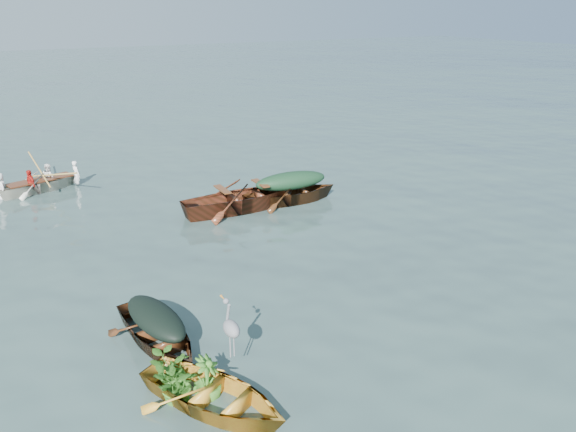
% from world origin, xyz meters
% --- Properties ---
extents(ground, '(140.00, 140.00, 0.00)m').
position_xyz_m(ground, '(0.00, 0.00, 0.00)').
color(ground, '#374E4A').
rests_on(ground, ground).
extents(yellow_dinghy, '(2.63, 3.26, 0.80)m').
position_xyz_m(yellow_dinghy, '(-3.63, -2.76, 0.00)').
color(yellow_dinghy, gold).
rests_on(yellow_dinghy, ground).
extents(dark_covered_boat, '(1.66, 3.29, 0.75)m').
position_xyz_m(dark_covered_boat, '(-3.85, -0.79, 0.00)').
color(dark_covered_boat, '#44230F').
rests_on(dark_covered_boat, ground).
extents(green_tarp_boat, '(4.06, 1.51, 0.90)m').
position_xyz_m(green_tarp_boat, '(1.71, 4.43, 0.00)').
color(green_tarp_boat, '#442310').
rests_on(green_tarp_boat, ground).
extents(open_wooden_boat, '(4.79, 1.52, 1.14)m').
position_xyz_m(open_wooden_boat, '(0.20, 4.54, 0.00)').
color(open_wooden_boat, maroon).
rests_on(open_wooden_boat, ground).
extents(rowed_boat, '(3.64, 1.96, 0.79)m').
position_xyz_m(rowed_boat, '(-4.51, 9.15, 0.00)').
color(rowed_boat, silver).
rests_on(rowed_boat, ground).
extents(dark_tarp_cover, '(0.91, 1.81, 0.40)m').
position_xyz_m(dark_tarp_cover, '(-3.85, -0.79, 0.57)').
color(dark_tarp_cover, black).
rests_on(dark_tarp_cover, dark_covered_boat).
extents(green_tarp_cover, '(2.23, 0.83, 0.52)m').
position_xyz_m(green_tarp_cover, '(1.71, 4.43, 0.71)').
color(green_tarp_cover, '#14321E').
rests_on(green_tarp_cover, green_tarp_boat).
extents(thwart_benches, '(2.40, 0.91, 0.04)m').
position_xyz_m(thwart_benches, '(0.20, 4.54, 0.59)').
color(thwart_benches, '#532A13').
rests_on(thwart_benches, open_wooden_boat).
extents(heron, '(0.44, 0.49, 0.92)m').
position_xyz_m(heron, '(-3.18, -2.45, 0.86)').
color(heron, gray).
rests_on(heron, yellow_dinghy).
extents(dinghy_weeds, '(1.05, 1.13, 0.60)m').
position_xyz_m(dinghy_weeds, '(-3.88, -2.27, 0.70)').
color(dinghy_weeds, '#27641A').
rests_on(dinghy_weeds, yellow_dinghy).
extents(rowers, '(2.61, 1.58, 0.76)m').
position_xyz_m(rowers, '(-4.51, 9.15, 0.77)').
color(rowers, white).
rests_on(rowers, rowed_boat).
extents(oars, '(1.29, 2.66, 0.06)m').
position_xyz_m(oars, '(-4.51, 9.15, 0.42)').
color(oars, '#A8833F').
rests_on(oars, rowed_boat).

